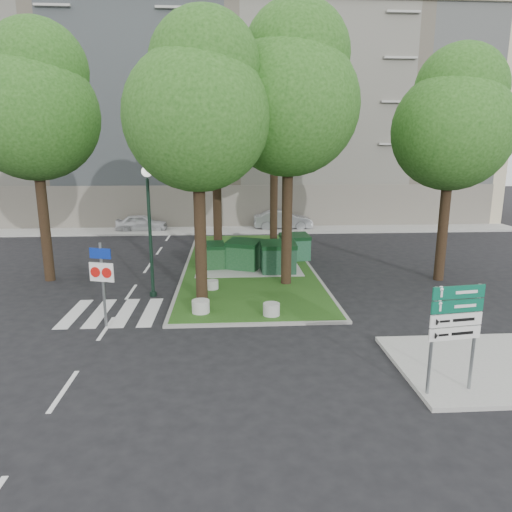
{
  "coord_description": "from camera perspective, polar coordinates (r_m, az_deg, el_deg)",
  "views": [
    {
      "loc": [
        -0.46,
        -14.31,
        5.67
      ],
      "look_at": [
        0.52,
        1.6,
        2.0
      ],
      "focal_mm": 32.0,
      "sensor_mm": 36.0,
      "label": 1
    }
  ],
  "objects": [
    {
      "name": "dumpster_d",
      "position": [
        23.9,
        4.86,
        1.12
      ],
      "size": [
        1.65,
        1.29,
        1.39
      ],
      "rotation": [
        0.0,
        0.0,
        0.18
      ],
      "color": "#16492C",
      "rests_on": "median_island"
    },
    {
      "name": "dumpster_a",
      "position": [
        22.15,
        -5.75,
        0.03
      ],
      "size": [
        1.47,
        1.1,
        1.29
      ],
      "rotation": [
        0.0,
        0.0,
        0.1
      ],
      "color": "#0F3715",
      "rests_on": "median_island"
    },
    {
      "name": "tree_median_mid",
      "position": [
        23.41,
        -4.83,
        16.12
      ],
      "size": [
        4.8,
        4.8,
        9.99
      ],
      "color": "black",
      "rests_on": "ground"
    },
    {
      "name": "sidewalk_corner",
      "position": [
        14.03,
        27.26,
        -12.14
      ],
      "size": [
        5.0,
        4.0,
        0.12
      ],
      "primitive_type": "cube",
      "color": "#999993",
      "rests_on": "ground"
    },
    {
      "name": "median_island",
      "position": [
        23.02,
        -1.04,
        -1.14
      ],
      "size": [
        6.0,
        16.0,
        0.12
      ],
      "primitive_type": "cube",
      "color": "#1B4714",
      "rests_on": "ground"
    },
    {
      "name": "tree_street_left",
      "position": [
        21.95,
        -25.95,
        16.9
      ],
      "size": [
        5.4,
        5.4,
        11.0
      ],
      "color": "black",
      "rests_on": "ground"
    },
    {
      "name": "zebra_crossing",
      "position": [
        17.11,
        -14.52,
        -6.8
      ],
      "size": [
        5.0,
        3.0,
        0.01
      ],
      "primitive_type": "cube",
      "color": "silver",
      "rests_on": "ground"
    },
    {
      "name": "bollard_mid",
      "position": [
        18.92,
        -5.5,
        -3.58
      ],
      "size": [
        0.51,
        0.51,
        0.36
      ],
      "primitive_type": "cylinder",
      "color": "#A2A39D",
      "rests_on": "median_island"
    },
    {
      "name": "traffic_sign_pole",
      "position": [
        15.55,
        -18.67,
        -2.09
      ],
      "size": [
        0.83,
        0.29,
        2.83
      ],
      "rotation": [
        0.0,
        0.0,
        -0.29
      ],
      "color": "slate",
      "rests_on": "ground"
    },
    {
      "name": "dumpster_c",
      "position": [
        21.28,
        2.79,
        -0.16
      ],
      "size": [
        1.65,
        1.18,
        1.51
      ],
      "rotation": [
        0.0,
        0.0,
        0.03
      ],
      "color": "black",
      "rests_on": "median_island"
    },
    {
      "name": "apartment_building",
      "position": [
        40.38,
        -3.0,
        16.25
      ],
      "size": [
        41.0,
        12.0,
        16.0
      ],
      "primitive_type": "cube",
      "color": "#C6B894",
      "rests_on": "ground"
    },
    {
      "name": "street_lamp",
      "position": [
        18.12,
        -13.21,
        4.86
      ],
      "size": [
        0.41,
        0.41,
        5.13
      ],
      "color": "black",
      "rests_on": "ground"
    },
    {
      "name": "tree_street_right",
      "position": [
        21.63,
        23.56,
        15.41
      ],
      "size": [
        5.0,
        5.0,
        10.06
      ],
      "color": "black",
      "rests_on": "ground"
    },
    {
      "name": "litter_bin",
      "position": [
        27.08,
        4.3,
        1.82
      ],
      "size": [
        0.38,
        0.38,
        0.67
      ],
      "primitive_type": "cylinder",
      "color": "gold",
      "rests_on": "median_island"
    },
    {
      "name": "car_white",
      "position": [
        33.99,
        -14.08,
        4.03
      ],
      "size": [
        3.68,
        1.54,
        1.25
      ],
      "primitive_type": "imported",
      "rotation": [
        0.0,
        0.0,
        1.59
      ],
      "color": "silver",
      "rests_on": "ground"
    },
    {
      "name": "ground",
      "position": [
        15.4,
        -1.59,
        -8.65
      ],
      "size": [
        120.0,
        120.0,
        0.0
      ],
      "primitive_type": "plane",
      "color": "black",
      "rests_on": "ground"
    },
    {
      "name": "building_sidewalk",
      "position": [
        33.29,
        -2.7,
        3.24
      ],
      "size": [
        42.0,
        3.0,
        0.12
      ],
      "primitive_type": "cube",
      "color": "#999993",
      "rests_on": "ground"
    },
    {
      "name": "car_silver",
      "position": [
        33.93,
        3.39,
        4.53
      ],
      "size": [
        4.35,
        1.63,
        1.42
      ],
      "primitive_type": "imported",
      "rotation": [
        0.0,
        0.0,
        1.54
      ],
      "color": "#9A9DA1",
      "rests_on": "ground"
    },
    {
      "name": "median_kerb",
      "position": [
        23.02,
        -1.04,
        -1.17
      ],
      "size": [
        6.3,
        16.3,
        0.1
      ],
      "primitive_type": "cube",
      "color": "gray",
      "rests_on": "ground"
    },
    {
      "name": "tree_median_near_left",
      "position": [
        16.97,
        -7.1,
        18.44
      ],
      "size": [
        5.2,
        5.2,
        10.53
      ],
      "color": "black",
      "rests_on": "ground"
    },
    {
      "name": "bollard_right",
      "position": [
        15.9,
        1.94,
        -6.67
      ],
      "size": [
        0.58,
        0.58,
        0.42
      ],
      "primitive_type": "cylinder",
      "color": "#A3A49F",
      "rests_on": "median_island"
    },
    {
      "name": "tree_median_far",
      "position": [
        26.64,
        2.53,
        18.66
      ],
      "size": [
        5.8,
        5.8,
        11.93
      ],
      "color": "black",
      "rests_on": "ground"
    },
    {
      "name": "dumpster_b",
      "position": [
        21.94,
        -1.59,
        0.17
      ],
      "size": [
        1.86,
        1.63,
        1.45
      ],
      "rotation": [
        0.0,
        0.0,
        -0.42
      ],
      "color": "#123E1B",
      "rests_on": "median_island"
    },
    {
      "name": "bollard_left",
      "position": [
        16.25,
        -6.92,
        -6.27
      ],
      "size": [
        0.62,
        0.62,
        0.45
      ],
      "primitive_type": "cylinder",
      "color": "#AEADA8",
      "rests_on": "median_island"
    },
    {
      "name": "directional_sign",
      "position": [
        11.49,
        23.62,
        -7.57
      ],
      "size": [
        1.3,
        0.24,
        2.61
      ],
      "rotation": [
        0.0,
        0.0,
        0.14
      ],
      "color": "slate",
      "rests_on": "sidewalk_corner"
    },
    {
      "name": "tree_median_near_right",
      "position": [
        19.18,
        4.39,
        19.86
      ],
      "size": [
        5.6,
        5.6,
        11.46
      ],
      "color": "black",
      "rests_on": "ground"
    }
  ]
}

